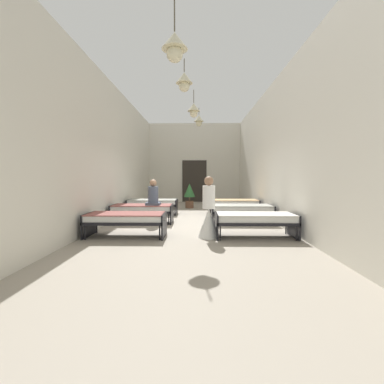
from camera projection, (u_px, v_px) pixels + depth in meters
ground_plane at (192, 224)px, 8.26m from camera, size 5.84×14.57×0.10m
room_shell at (193, 154)px, 9.34m from camera, size 5.64×14.17×4.53m
bed_left_row_0 at (126, 219)px, 6.37m from camera, size 1.90×0.84×0.57m
bed_right_row_0 at (255, 219)px, 6.31m from camera, size 1.90×0.84×0.57m
bed_left_row_1 at (143, 209)px, 8.27m from camera, size 1.90×0.84×0.57m
bed_right_row_1 at (242, 209)px, 8.20m from camera, size 1.90×0.84×0.57m
bed_left_row_2 at (153, 203)px, 10.16m from camera, size 1.90×0.84×0.57m
bed_right_row_2 at (233, 203)px, 10.10m from camera, size 1.90×0.84×0.57m
nurse_near_aisle at (209, 216)px, 6.27m from camera, size 0.52×0.52×1.49m
patient_seated_primary at (153, 196)px, 8.20m from camera, size 0.44×0.44×0.80m
potted_plant at (189, 193)px, 12.15m from camera, size 0.52×0.52×1.14m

